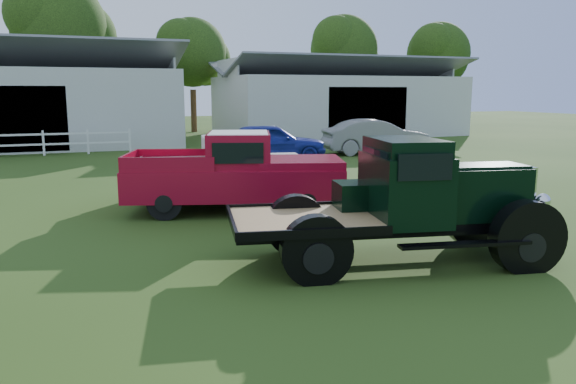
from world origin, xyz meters
name	(u,v)px	position (x,y,z in m)	size (l,w,h in m)	color
ground	(302,260)	(0.00, 0.00, 0.00)	(120.00, 120.00, 0.00)	#223D0E
shed_left	(5,96)	(-7.00, 26.00, 2.80)	(18.80, 10.20, 5.60)	#A5A79E
shed_right	(337,97)	(14.00, 27.00, 2.60)	(16.80, 9.20, 5.20)	#A5A79E
tree_b	(61,52)	(-4.00, 34.00, 5.75)	(6.90, 6.90, 11.50)	black
tree_c	(193,71)	(5.00, 33.00, 4.50)	(5.40, 5.40, 9.00)	black
tree_d	(344,67)	(18.00, 34.00, 5.00)	(6.00, 6.00, 10.00)	black
tree_e	(438,71)	(26.00, 32.00, 4.75)	(5.70, 5.70, 9.50)	black
vintage_flatbed	(398,201)	(1.55, -0.73, 1.12)	(5.64, 2.23, 2.23)	black
red_pickup	(235,172)	(0.05, 4.53, 1.03)	(5.64, 2.17, 2.06)	maroon
white_pickup	(223,168)	(0.23, 6.37, 0.87)	(4.76, 1.84, 1.75)	beige
misc_car_blue	(271,142)	(4.45, 14.19, 0.83)	(1.96, 4.86, 1.66)	navy
misc_car_grey	(376,137)	(10.17, 14.92, 0.84)	(1.79, 5.12, 1.69)	slate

